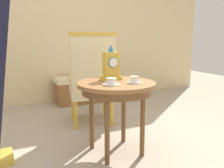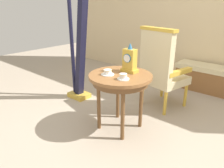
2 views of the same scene
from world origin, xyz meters
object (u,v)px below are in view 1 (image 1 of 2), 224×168
teacup_left (111,82)px  teacup_right (134,80)px  side_table (116,91)px  mantel_clock (111,66)px  armchair (92,78)px  window_bench (84,89)px

teacup_left → teacup_right: bearing=-1.8°
side_table → mantel_clock: (0.02, 0.14, 0.21)m
teacup_left → mantel_clock: mantel_clock is taller
teacup_left → armchair: 0.93m
window_bench → teacup_left: bearing=-103.1°
mantel_clock → window_bench: mantel_clock is taller
mantel_clock → window_bench: (0.35, 1.76, -0.59)m
mantel_clock → window_bench: bearing=78.8°
side_table → teacup_right: teacup_right is taller
side_table → teacup_right: (0.12, -0.11, 0.11)m
teacup_right → window_bench: teacup_right is taller
teacup_left → armchair: armchair is taller
teacup_right → armchair: bearing=92.7°
teacup_left → window_bench: teacup_left is taller
teacup_left → teacup_right: (0.22, -0.01, 0.00)m
teacup_left → window_bench: 2.12m
mantel_clock → teacup_left: bearing=-115.6°
armchair → window_bench: 1.20m
teacup_left → window_bench: size_ratio=0.15×
mantel_clock → armchair: size_ratio=0.29×
teacup_left → mantel_clock: bearing=64.4°
teacup_left → teacup_right: teacup_right is taller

